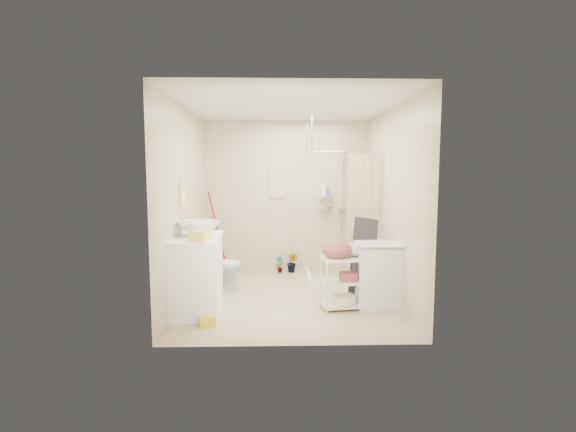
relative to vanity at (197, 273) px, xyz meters
name	(u,v)px	position (x,y,z in m)	size (l,w,h in m)	color
floor	(289,298)	(1.16, 0.47, -0.47)	(3.20, 3.20, 0.00)	#BCAF8D
ceiling	(289,105)	(1.16, 0.47, 2.13)	(2.80, 3.20, 0.04)	silver
wall_back	(286,197)	(1.16, 2.07, 0.83)	(2.80, 0.04, 2.60)	beige
wall_front	(294,216)	(1.16, -1.13, 0.83)	(2.80, 0.04, 2.60)	beige
wall_left	(185,204)	(-0.24, 0.47, 0.83)	(0.04, 3.20, 2.60)	beige
wall_right	(392,204)	(2.56, 0.47, 0.83)	(0.04, 3.20, 2.60)	beige
vanity	(197,273)	(0.00, 0.00, 0.00)	(0.60, 1.07, 0.94)	white
sink	(199,228)	(0.02, 0.05, 0.56)	(0.53, 0.53, 0.18)	white
counter_basket	(199,236)	(0.10, -0.36, 0.52)	(0.20, 0.15, 0.11)	#F7E549
floor_basket	(207,319)	(0.20, -0.54, -0.40)	(0.26, 0.20, 0.14)	yellow
toilet	(218,266)	(0.12, 0.93, -0.12)	(0.39, 0.69, 0.70)	silver
mop	(216,233)	(-0.06, 1.96, 0.22)	(0.13, 0.13, 1.39)	#A4141D
potted_plant_a	(280,264)	(1.04, 1.93, -0.32)	(0.15, 0.10, 0.29)	maroon
potted_plant_b	(292,263)	(1.26, 1.94, -0.30)	(0.19, 0.15, 0.35)	brown
hanging_towel	(278,185)	(1.01, 2.05, 1.03)	(0.28, 0.03, 0.42)	beige
towel_ring	(183,192)	(-0.22, 0.27, 1.00)	(0.04, 0.22, 0.34)	#F7EB8A
tp_holder	(190,246)	(-0.20, 0.52, 0.25)	(0.08, 0.12, 0.14)	white
shower	(340,214)	(2.01, 1.52, 0.58)	(1.10, 1.10, 2.10)	silver
shampoo_bottle_a	(324,189)	(1.79, 1.99, 0.97)	(0.09, 0.09, 0.24)	white
shampoo_bottle_b	(328,192)	(1.86, 2.01, 0.93)	(0.07, 0.07, 0.15)	#3655A9
washing_machine	(377,274)	(2.30, 0.16, -0.06)	(0.55, 0.57, 0.81)	silver
laundry_rack	(344,278)	(1.85, 0.01, -0.07)	(0.57, 0.34, 0.79)	silver
ironing_board	(363,258)	(2.16, 0.36, 0.11)	(0.33, 0.10, 1.15)	black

